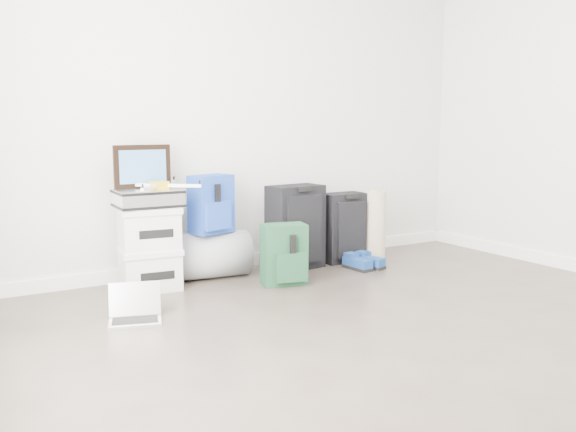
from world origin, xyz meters
TOP-DOWN VIEW (x-y plane):
  - ground at (0.00, 0.00)m, footprint 5.00×5.00m
  - room_envelope at (0.00, 0.02)m, footprint 4.52×5.02m
  - boxes_stack at (-0.86, 2.19)m, footprint 0.45×0.38m
  - briefcase at (-0.86, 2.19)m, footprint 0.45×0.33m
  - painting at (-0.86, 2.29)m, footprint 0.41×0.04m
  - drone at (-0.78, 2.17)m, footprint 0.48×0.48m
  - duffel_bag at (-0.35, 2.27)m, footprint 0.62×0.42m
  - blue_backpack at (-0.35, 2.24)m, footprint 0.35×0.30m
  - large_suitcase at (0.38, 2.21)m, footprint 0.46×0.32m
  - green_backpack at (0.03, 1.81)m, footprint 0.36×0.30m
  - carry_on at (0.86, 2.20)m, footprint 0.38×0.25m
  - shoes at (0.84, 1.90)m, footprint 0.28×0.29m
  - rolled_rug at (1.13, 2.12)m, footprint 0.20×0.20m
  - laptop at (-1.17, 1.55)m, footprint 0.36×0.31m

SIDE VIEW (x-z plane):
  - ground at x=0.00m, z-range 0.00..0.00m
  - shoes at x=0.84m, z-range 0.00..0.09m
  - laptop at x=-1.17m, z-range -0.06..0.16m
  - duffel_bag at x=-0.35m, z-range 0.00..0.36m
  - green_backpack at x=0.03m, z-range -0.01..0.44m
  - carry_on at x=0.86m, z-range 0.00..0.59m
  - boxes_stack at x=-0.86m, z-range 0.00..0.60m
  - rolled_rug at x=1.13m, z-range 0.00..0.60m
  - large_suitcase at x=0.38m, z-range 0.00..0.68m
  - blue_backpack at x=-0.35m, z-range 0.35..0.79m
  - briefcase at x=-0.86m, z-range 0.59..0.72m
  - drone at x=-0.78m, z-range 0.72..0.78m
  - painting at x=-0.86m, z-range 0.72..1.03m
  - room_envelope at x=0.00m, z-range 0.37..3.08m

